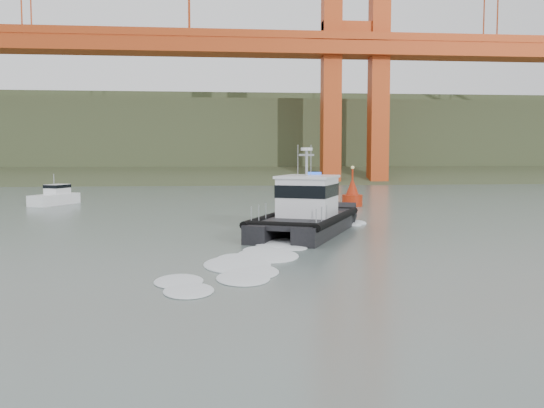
# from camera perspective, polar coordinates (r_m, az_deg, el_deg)

# --- Properties ---
(ground) EXTENTS (400.00, 400.00, 0.00)m
(ground) POSITION_cam_1_polar(r_m,az_deg,el_deg) (24.76, -1.33, -7.00)
(ground) COLOR #576760
(ground) RESTS_ON ground
(headlands) EXTENTS (500.00, 105.36, 27.12)m
(headlands) POSITION_cam_1_polar(r_m,az_deg,el_deg) (149.69, -5.13, 5.51)
(headlands) COLOR #334025
(headlands) RESTS_ON ground
(patrol_boat) EXTENTS (8.58, 12.28, 5.62)m
(patrol_boat) POSITION_cam_1_polar(r_m,az_deg,el_deg) (38.40, 3.24, -0.68)
(patrol_boat) COLOR black
(patrol_boat) RESTS_ON ground
(motorboat) EXTENTS (4.09, 6.00, 3.15)m
(motorboat) POSITION_cam_1_polar(r_m,az_deg,el_deg) (63.66, -19.73, 0.65)
(motorboat) COLOR white
(motorboat) RESTS_ON ground
(nav_buoy) EXTENTS (1.97, 1.97, 4.11)m
(nav_buoy) POSITION_cam_1_polar(r_m,az_deg,el_deg) (58.76, 7.57, 0.85)
(nav_buoy) COLOR #A3230B
(nav_buoy) RESTS_ON ground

